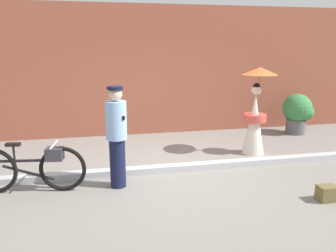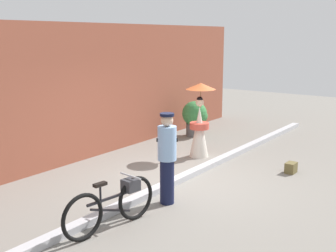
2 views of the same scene
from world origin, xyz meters
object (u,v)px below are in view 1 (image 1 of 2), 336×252
object	(u,v)px
bicycle_near_officer	(32,167)
person_officer	(117,135)
person_with_parasol	(255,112)
potted_plant_by_door	(298,112)
backpack_on_pavement	(327,193)

from	to	relation	value
bicycle_near_officer	person_officer	distance (m)	1.44
bicycle_near_officer	person_with_parasol	bearing A→B (deg)	14.43
potted_plant_by_door	backpack_on_pavement	size ratio (longest dim) A/B	3.74
person_officer	backpack_on_pavement	xyz separation A→B (m)	(3.08, -1.21, -0.78)
bicycle_near_officer	person_officer	size ratio (longest dim) A/B	1.08
potted_plant_by_door	person_officer	bearing A→B (deg)	-152.85
potted_plant_by_door	backpack_on_pavement	distance (m)	4.19
potted_plant_by_door	backpack_on_pavement	xyz separation A→B (m)	(-1.85, -3.73, -0.47)
bicycle_near_officer	person_with_parasol	xyz separation A→B (m)	(4.38, 1.13, 0.50)
person_officer	person_with_parasol	bearing A→B (deg)	21.52
backpack_on_pavement	person_officer	bearing A→B (deg)	158.58
person_with_parasol	potted_plant_by_door	bearing A→B (deg)	35.04
bicycle_near_officer	potted_plant_by_door	world-z (taller)	potted_plant_by_door
person_with_parasol	backpack_on_pavement	distance (m)	2.53
bicycle_near_officer	person_officer	world-z (taller)	person_officer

